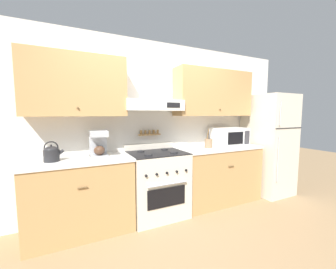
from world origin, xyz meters
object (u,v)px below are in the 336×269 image
Objects in this scene: stove_range at (157,184)px; tea_kettle at (52,153)px; coffee_maker at (99,144)px; microwave at (230,137)px; utensil_crock at (209,143)px; refrigerator at (268,144)px.

tea_kettle is at bearing 179.71° from stove_range.
coffee_maker reaches higher than microwave.
utensil_crock is at bearing 0.00° from tea_kettle.
utensil_crock is (2.20, 0.00, -0.02)m from tea_kettle.
coffee_maker is at bearing 178.88° from utensil_crock.
refrigerator is 3.51m from tea_kettle.
microwave reaches higher than tea_kettle.
coffee_maker is 0.64× the size of microwave.
refrigerator is (2.21, -0.06, 0.44)m from stove_range.
refrigerator reaches higher than utensil_crock.
refrigerator is at bearing -1.60° from stove_range.
microwave is at bearing 0.39° from tea_kettle.
refrigerator is at bearing -3.00° from utensil_crock.
stove_range is 3.02× the size of coffee_maker.
tea_kettle is at bearing -180.00° from utensil_crock.
stove_range is at bearing -178.97° from microwave.
stove_range is 2.25m from refrigerator.
microwave is at bearing 2.22° from utensil_crock.
stove_range is at bearing -179.57° from utensil_crock.
utensil_crock reaches higher than tea_kettle.
refrigerator reaches higher than coffee_maker.
refrigerator is 2.99m from coffee_maker.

